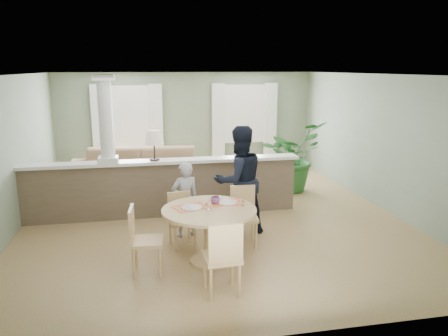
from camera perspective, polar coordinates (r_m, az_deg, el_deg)
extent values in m
plane|color=tan|center=(8.57, -1.64, -6.25)|extent=(8.00, 8.00, 0.00)
cube|color=gray|center=(12.14, -4.83, 5.99)|extent=(7.00, 0.02, 2.70)
cube|color=gray|center=(8.40, -25.97, 1.57)|extent=(0.02, 8.00, 2.70)
cube|color=gray|center=(9.44, 19.79, 3.25)|extent=(0.02, 8.00, 2.70)
cube|color=gray|center=(4.45, 6.87, -6.49)|extent=(7.00, 0.02, 2.70)
cube|color=white|center=(8.09, -1.77, 12.11)|extent=(7.00, 8.00, 0.02)
cube|color=white|center=(12.02, -12.48, 6.62)|extent=(1.10, 0.02, 1.50)
cube|color=white|center=(12.00, -12.48, 6.61)|extent=(1.22, 0.04, 1.62)
cube|color=white|center=(12.37, 2.61, 7.08)|extent=(1.10, 0.02, 1.50)
cube|color=white|center=(12.34, 2.64, 7.07)|extent=(1.22, 0.04, 1.62)
cube|color=white|center=(12.01, -16.01, 4.97)|extent=(0.35, 0.10, 2.30)
cube|color=white|center=(11.97, -8.82, 5.30)|extent=(0.35, 0.10, 2.30)
cube|color=white|center=(12.16, -0.75, 5.57)|extent=(0.35, 0.10, 2.30)
cube|color=white|center=(12.51, 6.05, 5.71)|extent=(0.35, 0.10, 2.30)
cube|color=brown|center=(8.51, -7.88, -2.81)|extent=(5.20, 0.22, 1.05)
cube|color=white|center=(8.37, -8.00, 0.85)|extent=(5.32, 0.36, 0.06)
cube|color=white|center=(8.37, -14.87, 1.09)|extent=(0.36, 0.36, 0.10)
cylinder|color=white|center=(8.25, -15.17, 6.15)|extent=(0.26, 0.26, 1.39)
cube|color=white|center=(8.20, -15.48, 11.32)|extent=(0.38, 0.38, 0.10)
cylinder|color=black|center=(8.36, -9.04, 1.11)|extent=(0.18, 0.18, 0.03)
cylinder|color=black|center=(8.33, -9.08, 2.15)|extent=(0.03, 0.03, 0.28)
cone|color=beige|center=(8.28, -9.14, 3.98)|extent=(0.36, 0.36, 0.26)
imported|color=brown|center=(10.29, -10.89, -0.37)|extent=(3.44, 1.64, 0.97)
imported|color=#255E27|center=(10.27, 8.78, 1.53)|extent=(1.91, 1.86, 1.61)
cylinder|color=tan|center=(6.63, -1.90, -12.00)|extent=(0.58, 0.58, 0.04)
cylinder|color=tan|center=(6.48, -1.93, -8.84)|extent=(0.16, 0.16, 0.74)
cylinder|color=tan|center=(6.34, -1.96, -5.54)|extent=(1.38, 1.38, 0.04)
cube|color=red|center=(6.41, -4.40, -5.12)|extent=(0.58, 0.50, 0.01)
cube|color=red|center=(6.61, 0.17, -4.51)|extent=(0.49, 0.36, 0.01)
cylinder|color=white|center=(6.38, -4.26, -5.12)|extent=(0.30, 0.30, 0.01)
cylinder|color=white|center=(6.60, 0.44, -4.46)|extent=(0.30, 0.30, 0.01)
cylinder|color=white|center=(6.29, -2.04, -4.99)|extent=(0.08, 0.08, 0.10)
cube|color=silver|center=(6.30, -4.58, -5.28)|extent=(0.08, 0.19, 0.00)
cube|color=silver|center=(6.29, -5.85, -5.46)|extent=(0.09, 0.23, 0.00)
cylinder|color=white|center=(6.46, 2.50, -4.65)|extent=(0.04, 0.04, 0.07)
cylinder|color=silver|center=(6.45, 2.50, -4.30)|extent=(0.04, 0.04, 0.01)
imported|color=blue|center=(6.55, -1.14, -4.23)|extent=(0.17, 0.17, 0.11)
cube|color=tan|center=(7.05, -5.48, -6.98)|extent=(0.46, 0.46, 0.05)
cylinder|color=tan|center=(6.95, -6.35, -9.27)|extent=(0.04, 0.04, 0.40)
cylinder|color=tan|center=(7.03, -3.81, -8.94)|extent=(0.04, 0.04, 0.40)
cylinder|color=tan|center=(7.23, -7.02, -8.36)|extent=(0.04, 0.04, 0.40)
cylinder|color=tan|center=(7.31, -4.58, -8.06)|extent=(0.04, 0.04, 0.40)
cube|color=tan|center=(7.14, -5.92, -4.75)|extent=(0.38, 0.10, 0.43)
cube|color=tan|center=(7.09, 2.63, -6.51)|extent=(0.47, 0.47, 0.05)
cylinder|color=tan|center=(6.99, 1.38, -8.88)|extent=(0.04, 0.04, 0.44)
cylinder|color=tan|center=(7.04, 4.21, -8.77)|extent=(0.04, 0.04, 0.44)
cylinder|color=tan|center=(7.31, 1.06, -7.88)|extent=(0.04, 0.04, 0.44)
cylinder|color=tan|center=(7.36, 3.77, -7.77)|extent=(0.04, 0.04, 0.44)
cube|color=tan|center=(7.19, 2.44, -4.09)|extent=(0.41, 0.08, 0.47)
cube|color=tan|center=(5.62, -0.30, -11.62)|extent=(0.47, 0.47, 0.05)
cylinder|color=tan|center=(5.93, 1.03, -12.94)|extent=(0.04, 0.04, 0.46)
cylinder|color=tan|center=(5.86, -2.52, -13.31)|extent=(0.04, 0.04, 0.46)
cylinder|color=tan|center=(5.62, 2.03, -14.52)|extent=(0.04, 0.04, 0.46)
cylinder|color=tan|center=(5.54, -1.73, -14.95)|extent=(0.04, 0.04, 0.46)
cube|color=tan|center=(5.33, 0.22, -9.89)|extent=(0.43, 0.06, 0.49)
cube|color=tan|center=(6.23, -10.03, -9.45)|extent=(0.47, 0.47, 0.05)
cylinder|color=tan|center=(6.16, -8.37, -12.14)|extent=(0.04, 0.04, 0.45)
cylinder|color=tan|center=(6.48, -8.27, -10.82)|extent=(0.04, 0.04, 0.45)
cylinder|color=tan|center=(6.18, -11.71, -12.18)|extent=(0.04, 0.04, 0.45)
cylinder|color=tan|center=(6.50, -11.43, -10.86)|extent=(0.04, 0.04, 0.45)
cube|color=tan|center=(6.16, -11.97, -7.24)|extent=(0.08, 0.42, 0.48)
imported|color=#98989D|center=(7.40, -5.10, -4.15)|extent=(0.53, 0.41, 1.30)
imported|color=black|center=(7.45, 1.98, -1.66)|extent=(1.07, 0.92, 1.88)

